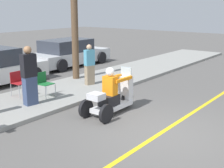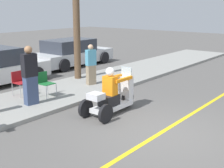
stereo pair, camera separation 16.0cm
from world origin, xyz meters
The scene contains 10 objects.
ground_plane centered at (0.00, 0.00, 0.00)m, with size 60.00×60.00×0.00m, color #565451.
lane_stripe centered at (0.41, 0.00, 0.00)m, with size 24.00×0.12×0.01m.
sidewalk_strip centered at (0.00, 4.60, 0.06)m, with size 28.00×2.80×0.12m.
motorcycle_trike centered at (0.42, 1.89, 0.50)m, with size 2.06×0.84×1.40m.
spectator_by_tree centered at (-0.76, 4.17, 1.00)m, with size 0.47×0.32×1.82m.
spectator_mid_group centered at (2.28, 4.42, 0.87)m, with size 0.42×0.32×1.56m.
folding_chair_set_back centered at (-0.36, 5.32, 0.62)m, with size 0.47×0.47×0.82m.
folding_chair_curbside centered at (0.09, 4.54, 0.62)m, with size 0.48×0.48×0.82m.
parked_car_lot_right centered at (5.08, 8.38, 0.67)m, with size 4.62×2.10×1.40m.
tree_trunk centered at (2.73, 5.59, 1.90)m, with size 0.28×0.28×3.56m.
Camera 2 is at (-6.47, -3.58, 3.09)m, focal length 50.00 mm.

